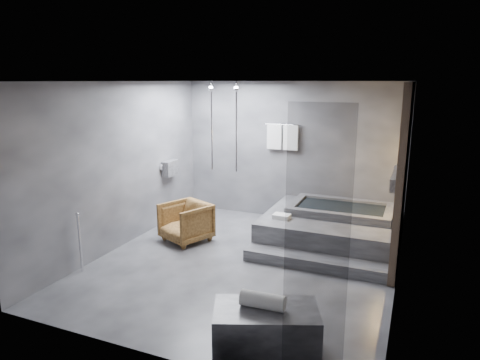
% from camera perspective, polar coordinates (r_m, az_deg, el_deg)
% --- Properties ---
extents(room, '(5.00, 5.04, 2.82)m').
position_cam_1_polar(room, '(6.44, 4.63, 3.44)').
color(room, '#2E2E31').
rests_on(room, ground).
extents(tub_deck, '(2.20, 2.00, 0.50)m').
position_cam_1_polar(tub_deck, '(7.80, 11.82, -6.33)').
color(tub_deck, '#333336').
rests_on(tub_deck, ground).
extents(tub_step, '(2.20, 0.36, 0.18)m').
position_cam_1_polar(tub_step, '(6.78, 9.80, -10.74)').
color(tub_step, '#333336').
rests_on(tub_step, ground).
extents(concrete_bench, '(1.24, 0.96, 0.49)m').
position_cam_1_polar(concrete_bench, '(4.79, 3.49, -19.30)').
color(concrete_bench, '#323134').
rests_on(concrete_bench, ground).
extents(driftwood_chair, '(0.99, 1.00, 0.70)m').
position_cam_1_polar(driftwood_chair, '(7.71, -7.23, -5.59)').
color(driftwood_chair, '#422910').
rests_on(driftwood_chair, ground).
extents(rolled_towel, '(0.48, 0.19, 0.17)m').
position_cam_1_polar(rolled_towel, '(4.63, 3.06, -15.76)').
color(rolled_towel, silver).
rests_on(rolled_towel, concrete_bench).
extents(deck_towel, '(0.29, 0.22, 0.08)m').
position_cam_1_polar(deck_towel, '(7.39, 5.57, -4.85)').
color(deck_towel, silver).
rests_on(deck_towel, tub_deck).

